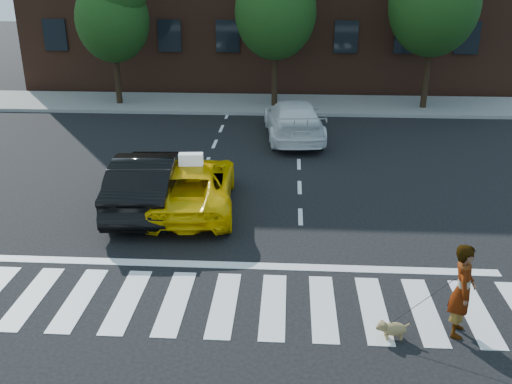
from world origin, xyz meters
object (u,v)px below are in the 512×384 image
(tree_mid, at_px, (276,2))
(dog, at_px, (392,329))
(black_sedan, at_px, (149,180))
(taxi, at_px, (193,185))
(white_suv, at_px, (294,120))
(tree_left, at_px, (112,10))
(woman, at_px, (463,290))

(tree_mid, distance_m, dog, 18.72)
(black_sedan, height_order, dog, black_sedan)
(taxi, xyz_separation_m, white_suv, (2.80, 7.10, 0.08))
(white_suv, bearing_deg, dog, 91.76)
(taxi, relative_size, dog, 7.58)
(taxi, distance_m, white_suv, 7.63)
(taxi, distance_m, black_sedan, 1.25)
(taxi, height_order, black_sedan, black_sedan)
(tree_left, height_order, woman, tree_left)
(black_sedan, xyz_separation_m, white_suv, (4.05, 7.11, -0.04))
(tree_mid, distance_m, taxi, 12.94)
(taxi, height_order, woman, woman)
(tree_left, xyz_separation_m, white_suv, (8.37, -5.00, -3.69))
(woman, bearing_deg, taxi, 61.19)
(black_sedan, bearing_deg, woman, 138.98)
(tree_left, bearing_deg, dog, -60.47)
(tree_left, distance_m, woman, 21.34)
(black_sedan, relative_size, white_suv, 0.93)
(tree_left, bearing_deg, black_sedan, -70.37)
(tree_left, bearing_deg, white_suv, -30.85)
(woman, bearing_deg, tree_mid, 27.38)
(taxi, relative_size, black_sedan, 1.00)
(tree_mid, height_order, dog, tree_mid)
(tree_mid, bearing_deg, black_sedan, -104.72)
(tree_mid, bearing_deg, tree_left, 180.00)
(tree_left, height_order, dog, tree_left)
(tree_mid, distance_m, woman, 18.54)
(taxi, bearing_deg, dog, 123.67)
(taxi, bearing_deg, black_sedan, -4.02)
(white_suv, bearing_deg, woman, 97.36)
(black_sedan, distance_m, woman, 9.02)
(black_sedan, xyz_separation_m, dog, (5.84, -5.83, -0.58))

